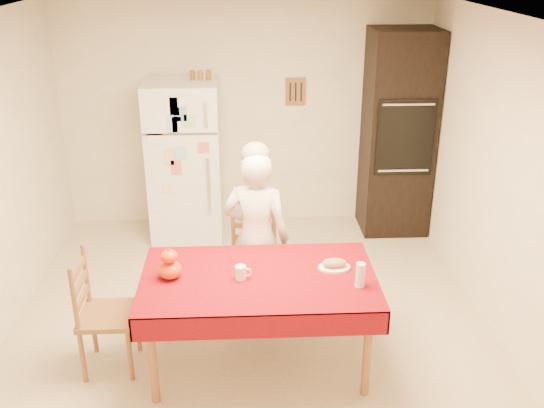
{
  "coord_description": "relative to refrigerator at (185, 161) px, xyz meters",
  "views": [
    {
      "loc": [
        -0.03,
        -4.26,
        2.96
      ],
      "look_at": [
        0.19,
        0.2,
        1.05
      ],
      "focal_mm": 40.0,
      "sensor_mm": 36.0,
      "label": 1
    }
  ],
  "objects": [
    {
      "name": "chair_far",
      "position": [
        0.68,
        -1.49,
        -0.34
      ],
      "size": [
        0.48,
        0.47,
        0.95
      ],
      "rotation": [
        0.0,
        0.0,
        -0.17
      ],
      "color": "brown",
      "rests_on": "floor"
    },
    {
      "name": "room_shell",
      "position": [
        0.65,
        -1.88,
        0.77
      ],
      "size": [
        4.02,
        4.52,
        2.51
      ],
      "color": "#EEE6C8",
      "rests_on": "ground"
    },
    {
      "name": "dining_table",
      "position": [
        0.71,
        -2.33,
        -0.16
      ],
      "size": [
        1.7,
        1.0,
        0.76
      ],
      "color": "brown",
      "rests_on": "floor"
    },
    {
      "name": "refrigerator",
      "position": [
        0.0,
        0.0,
        0.0
      ],
      "size": [
        0.75,
        0.74,
        1.7
      ],
      "color": "white",
      "rests_on": "floor"
    },
    {
      "name": "pumpkin_lower",
      "position": [
        0.08,
        -2.32,
        -0.02
      ],
      "size": [
        0.17,
        0.17,
        0.13
      ],
      "primitive_type": "ellipsoid",
      "color": "#D45C04",
      "rests_on": "dining_table"
    },
    {
      "name": "seated_woman",
      "position": [
        0.71,
        -1.7,
        -0.09
      ],
      "size": [
        0.62,
        0.48,
        1.51
      ],
      "primitive_type": "imported",
      "rotation": [
        0.0,
        0.0,
        2.91
      ],
      "color": "silver",
      "rests_on": "floor"
    },
    {
      "name": "oven_cabinet",
      "position": [
        2.28,
        0.05,
        0.25
      ],
      "size": [
        0.7,
        0.62,
        2.2
      ],
      "color": "black",
      "rests_on": "floor"
    },
    {
      "name": "wine_glass",
      "position": [
        1.42,
        -2.5,
        -0.0
      ],
      "size": [
        0.07,
        0.07,
        0.18
      ],
      "primitive_type": "cylinder",
      "color": "silver",
      "rests_on": "dining_table"
    },
    {
      "name": "coffee_mug",
      "position": [
        0.58,
        -2.36,
        -0.04
      ],
      "size": [
        0.08,
        0.08,
        0.1
      ],
      "primitive_type": "cylinder",
      "color": "white",
      "rests_on": "dining_table"
    },
    {
      "name": "bread_loaf",
      "position": [
        1.27,
        -2.25,
        -0.04
      ],
      "size": [
        0.18,
        0.1,
        0.06
      ],
      "primitive_type": "ellipsoid",
      "color": "#A0744E",
      "rests_on": "bread_plate"
    },
    {
      "name": "bread_plate",
      "position": [
        1.27,
        -2.25,
        -0.08
      ],
      "size": [
        0.24,
        0.24,
        0.02
      ],
      "primitive_type": "cylinder",
      "color": "white",
      "rests_on": "dining_table"
    },
    {
      "name": "floor",
      "position": [
        0.65,
        -1.88,
        -0.85
      ],
      "size": [
        4.5,
        4.5,
        0.0
      ],
      "primitive_type": "plane",
      "color": "tan",
      "rests_on": "ground"
    },
    {
      "name": "pumpkin_upper",
      "position": [
        0.08,
        -2.32,
        0.09
      ],
      "size": [
        0.12,
        0.12,
        0.09
      ],
      "primitive_type": "ellipsoid",
      "color": "#D55C05",
      "rests_on": "pumpkin_lower"
    },
    {
      "name": "spice_jar_mid",
      "position": [
        0.2,
        0.05,
        0.9
      ],
      "size": [
        0.05,
        0.05,
        0.1
      ],
      "primitive_type": "cylinder",
      "color": "#99591B",
      "rests_on": "refrigerator"
    },
    {
      "name": "spice_jar_left",
      "position": [
        0.12,
        0.05,
        0.9
      ],
      "size": [
        0.05,
        0.05,
        0.1
      ],
      "primitive_type": "cylinder",
      "color": "brown",
      "rests_on": "refrigerator"
    },
    {
      "name": "chair_left",
      "position": [
        -0.46,
        -2.31,
        -0.34
      ],
      "size": [
        0.4,
        0.42,
        0.95
      ],
      "rotation": [
        0.0,
        0.0,
        1.57
      ],
      "color": "brown",
      "rests_on": "floor"
    },
    {
      "name": "spice_jar_right",
      "position": [
        0.28,
        0.05,
        0.9
      ],
      "size": [
        0.05,
        0.05,
        0.1
      ],
      "primitive_type": "cylinder",
      "color": "brown",
      "rests_on": "refrigerator"
    }
  ]
}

